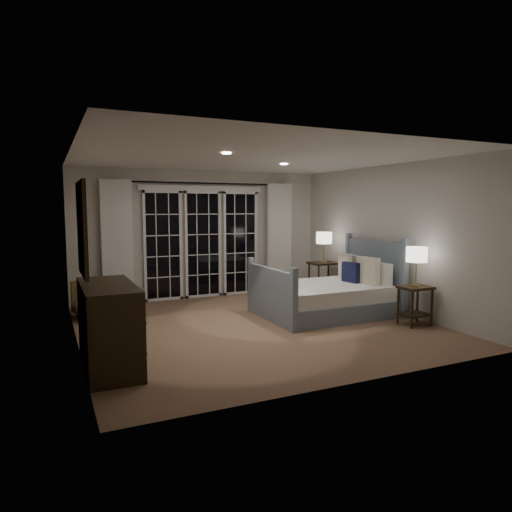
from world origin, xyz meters
name	(u,v)px	position (x,y,z in m)	size (l,w,h in m)	color
floor	(255,325)	(0.00, 0.00, 0.00)	(5.00, 5.00, 0.00)	brown
ceiling	(255,158)	(0.00, 0.00, 2.50)	(5.00, 5.00, 0.00)	silver
wall_left	(74,249)	(-2.50, 0.00, 1.25)	(0.02, 5.00, 2.50)	beige
wall_right	(387,238)	(2.50, 0.00, 1.25)	(0.02, 5.00, 2.50)	beige
wall_back	(202,234)	(0.00, 2.50, 1.25)	(5.00, 0.02, 2.50)	beige
wall_front	(361,261)	(0.00, -2.50, 1.25)	(5.00, 0.02, 2.50)	beige
french_doors	(203,243)	(0.00, 2.46, 1.09)	(2.50, 0.04, 2.20)	black
curtain_rod	(203,183)	(0.00, 2.40, 2.25)	(0.03, 0.03, 3.50)	black
curtain_left	(117,242)	(-1.65, 2.38, 1.15)	(0.55, 0.10, 2.25)	white
curtain_right	(279,238)	(1.65, 2.38, 1.15)	(0.55, 0.10, 2.25)	white
downlight_a	(284,164)	(0.80, 0.60, 2.49)	(0.12, 0.12, 0.01)	white
downlight_b	(227,153)	(-0.60, -0.40, 2.49)	(0.12, 0.12, 0.01)	white
bed	(328,296)	(1.42, 0.16, 0.31)	(2.09, 1.49, 1.21)	slate
nightstand_left	(415,300)	(2.20, -0.99, 0.39)	(0.46, 0.37, 0.60)	#322210
nightstand_right	(324,274)	(2.15, 1.42, 0.47)	(0.54, 0.43, 0.71)	#322210
lamp_left	(417,255)	(2.20, -0.99, 1.07)	(0.31, 0.31, 0.59)	tan
lamp_right	(324,238)	(2.15, 1.42, 1.18)	(0.31, 0.31, 0.59)	tan
armchair	(97,299)	(-2.10, 1.56, 0.30)	(0.65, 0.67, 0.61)	brown
dresser	(109,326)	(-2.23, -0.98, 0.47)	(0.56, 1.33, 0.94)	#322210
mirror	(82,229)	(-2.47, -0.98, 1.55)	(0.05, 0.85, 1.00)	#322210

